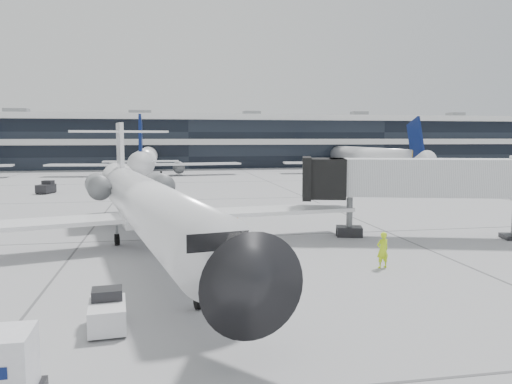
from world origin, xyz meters
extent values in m
plane|color=#939396|center=(0.00, 0.00, 0.00)|extent=(220.00, 220.00, 0.00)
cube|color=black|center=(0.00, 82.00, 5.00)|extent=(170.00, 22.00, 10.00)
cylinder|color=white|center=(-5.74, -3.12, 2.52)|extent=(7.91, 26.41, 2.96)
cone|color=black|center=(-2.95, -17.55, 2.52)|extent=(3.49, 3.58, 2.96)
cone|color=white|center=(-8.58, 11.53, 2.85)|extent=(3.43, 3.98, 2.81)
cube|color=white|center=(-12.95, -3.39, 1.76)|extent=(12.40, 5.87, 0.24)
cube|color=white|center=(1.05, -0.68, 1.76)|extent=(12.33, 4.29, 0.24)
cylinder|color=slate|center=(-9.61, 5.30, 2.96)|extent=(2.32, 3.98, 1.65)
cylinder|color=slate|center=(-5.30, 6.13, 2.96)|extent=(2.32, 3.98, 1.65)
cube|color=white|center=(-8.45, 10.89, 5.16)|extent=(0.84, 2.86, 4.94)
cube|color=white|center=(-8.54, 11.32, 6.91)|extent=(8.09, 3.23, 0.18)
cylinder|color=black|center=(-3.76, -13.35, 0.31)|extent=(0.31, 0.64, 0.61)
cylinder|color=black|center=(-7.77, -1.27, 0.35)|extent=(0.39, 0.74, 0.70)
cylinder|color=black|center=(-4.54, -0.65, 0.35)|extent=(0.39, 0.74, 0.70)
cube|color=#B4B7B9|center=(11.74, -2.44, 3.90)|extent=(12.91, 5.80, 2.36)
cube|color=black|center=(5.44, -0.71, 3.81)|extent=(3.04, 3.42, 2.54)
cylinder|color=slate|center=(6.93, -1.12, 1.27)|extent=(0.40, 0.40, 2.54)
cube|color=black|center=(6.93, -1.12, 0.32)|extent=(1.91, 1.66, 0.63)
imported|color=#CFFF1A|center=(5.65, -9.00, 0.90)|extent=(0.73, 0.56, 1.81)
cube|color=white|center=(-6.87, -14.85, 0.51)|extent=(1.38, 2.13, 0.83)
cube|color=black|center=(-6.91, -14.39, 1.06)|extent=(1.08, 0.92, 0.46)
cylinder|color=black|center=(-7.44, -14.16, 0.20)|extent=(0.20, 0.42, 0.41)
cylinder|color=black|center=(-6.43, -14.07, 0.20)|extent=(0.20, 0.42, 0.41)
cylinder|color=black|center=(-7.31, -15.63, 0.20)|extent=(0.20, 0.42, 0.41)
cylinder|color=black|center=(-6.30, -15.53, 0.20)|extent=(0.20, 0.42, 0.41)
cone|color=orange|center=(0.37, 4.71, 0.31)|extent=(0.40, 0.40, 0.62)
cube|color=orange|center=(0.37, 4.71, 0.02)|extent=(0.46, 0.46, 0.03)
cube|color=black|center=(-18.38, 28.81, 0.57)|extent=(1.98, 2.59, 0.94)
cube|color=black|center=(-18.22, 29.31, 1.20)|extent=(1.38, 1.24, 0.52)
cylinder|color=black|center=(-18.68, 29.78, 0.23)|extent=(0.32, 0.49, 0.46)
cylinder|color=black|center=(-17.58, 29.43, 0.23)|extent=(0.32, 0.49, 0.46)
cylinder|color=black|center=(-19.18, 28.19, 0.23)|extent=(0.32, 0.49, 0.46)
cylinder|color=black|center=(-18.09, 27.84, 0.23)|extent=(0.32, 0.49, 0.46)
camera|label=1|loc=(-4.88, -31.64, 6.45)|focal=35.00mm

